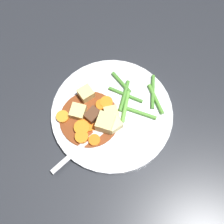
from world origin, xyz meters
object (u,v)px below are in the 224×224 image
object	(u,v)px
carrot_slice_2	(82,137)
carrot_slice_4	(63,117)
carrot_slice_0	(102,105)
carrot_slice_1	(107,102)
meat_chunk_1	(101,118)
carrot_slice_6	(94,140)
potato_chunk_2	(114,124)
potato_chunk_4	(86,94)
potato_chunk_3	(106,123)
fork	(87,141)
carrot_slice_3	(82,128)
dinner_plate	(112,113)
potato_chunk_0	(78,112)
meat_chunk_0	(93,115)
carrot_slice_5	(89,124)
potato_chunk_1	(111,114)

from	to	relation	value
carrot_slice_2	carrot_slice_4	size ratio (longest dim) A/B	1.03
carrot_slice_0	carrot_slice_1	size ratio (longest dim) A/B	0.93
meat_chunk_1	carrot_slice_6	bearing A→B (deg)	44.27
potato_chunk_2	meat_chunk_1	world-z (taller)	potato_chunk_2
potato_chunk_4	meat_chunk_1	distance (m)	0.06
potato_chunk_3	fork	xyz separation A→B (m)	(0.05, 0.01, -0.01)
carrot_slice_3	potato_chunk_3	distance (m)	0.05
dinner_plate	potato_chunk_2	xyz separation A→B (m)	(0.01, 0.03, 0.02)
potato_chunk_0	meat_chunk_1	xyz separation A→B (m)	(-0.03, 0.04, -0.00)
carrot_slice_1	carrot_slice_4	bearing A→B (deg)	-11.54
carrot_slice_1	carrot_slice_2	world-z (taller)	same
carrot_slice_4	meat_chunk_0	xyz separation A→B (m)	(-0.05, 0.03, 0.01)
carrot_slice_4	potato_chunk_4	world-z (taller)	potato_chunk_4
carrot_slice_4	potato_chunk_0	distance (m)	0.03
carrot_slice_2	carrot_slice_3	world-z (taller)	same
potato_chunk_2	carrot_slice_6	bearing A→B (deg)	8.67
potato_chunk_4	fork	world-z (taller)	potato_chunk_4
dinner_plate	carrot_slice_5	xyz separation A→B (m)	(0.06, -0.00, 0.01)
dinner_plate	carrot_slice_0	world-z (taller)	carrot_slice_0
carrot_slice_6	meat_chunk_0	size ratio (longest dim) A/B	0.80
carrot_slice_1	potato_chunk_4	xyz separation A→B (m)	(0.03, -0.04, 0.01)
carrot_slice_0	carrot_slice_4	size ratio (longest dim) A/B	0.95
potato_chunk_0	potato_chunk_2	world-z (taller)	potato_chunk_2
carrot_slice_0	potato_chunk_1	xyz separation A→B (m)	(-0.01, 0.03, 0.01)
carrot_slice_5	potato_chunk_2	distance (m)	0.05
carrot_slice_0	meat_chunk_0	bearing A→B (deg)	23.62
carrot_slice_4	potato_chunk_0	bearing A→B (deg)	164.47
carrot_slice_3	potato_chunk_3	world-z (taller)	potato_chunk_3
carrot_slice_3	carrot_slice_6	size ratio (longest dim) A/B	1.36
potato_chunk_2	potato_chunk_4	world-z (taller)	potato_chunk_4
carrot_slice_3	carrot_slice_6	bearing A→B (deg)	104.07
dinner_plate	potato_chunk_0	xyz separation A→B (m)	(0.06, -0.03, 0.02)
carrot_slice_0	meat_chunk_1	bearing A→B (deg)	55.36
potato_chunk_3	carrot_slice_4	bearing A→B (deg)	-42.32
potato_chunk_2	meat_chunk_0	bearing A→B (deg)	-54.69
carrot_slice_5	meat_chunk_0	distance (m)	0.02
carrot_slice_1	carrot_slice_6	bearing A→B (deg)	41.51
carrot_slice_5	meat_chunk_1	world-z (taller)	meat_chunk_1
meat_chunk_1	potato_chunk_0	bearing A→B (deg)	-46.79
potato_chunk_3	meat_chunk_1	xyz separation A→B (m)	(0.00, -0.02, -0.01)
dinner_plate	meat_chunk_1	world-z (taller)	meat_chunk_1
carrot_slice_1	potato_chunk_1	size ratio (longest dim) A/B	0.89
carrot_slice_3	dinner_plate	bearing A→B (deg)	-179.36
potato_chunk_4	carrot_slice_2	bearing A→B (deg)	55.09
carrot_slice_4	potato_chunk_0	xyz separation A→B (m)	(-0.03, 0.01, 0.01)
potato_chunk_0	potato_chunk_2	size ratio (longest dim) A/B	1.04
fork	dinner_plate	bearing A→B (deg)	-159.29
potato_chunk_0	meat_chunk_0	world-z (taller)	meat_chunk_0
potato_chunk_2	potato_chunk_4	bearing A→B (deg)	-80.67
carrot_slice_6	potato_chunk_4	distance (m)	0.10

